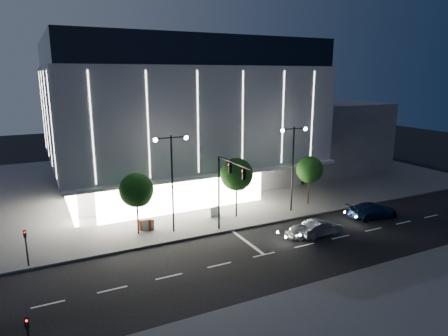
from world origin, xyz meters
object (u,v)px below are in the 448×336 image
car_lead (304,231)px  ped_signal_far (26,244)px  street_lamp_east (293,156)px  barrier_a (145,225)px  street_lamp_west (172,170)px  car_third (372,210)px  tree_left (137,192)px  tree_mid (237,176)px  barrier_b (148,225)px  barrier_d (214,212)px  car_second (320,228)px  traffic_mast (226,182)px  tree_right (310,171)px

car_lead → ped_signal_far: bearing=72.2°
street_lamp_east → barrier_a: (-15.21, 1.48, -5.31)m
street_lamp_west → ped_signal_far: (-12.00, -1.50, -4.07)m
ped_signal_far → car_third: 31.51m
ped_signal_far → tree_left: (9.03, 2.52, 2.15)m
tree_mid → barrier_b: (-9.02, 0.36, -3.68)m
barrier_b → street_lamp_east: bearing=6.0°
tree_left → barrier_d: tree_left is taller
street_lamp_west → car_third: street_lamp_west is taller
car_lead → car_third: bearing=-90.7°
tree_mid → car_third: tree_mid is taller
car_second → barrier_b: bearing=57.8°
traffic_mast → car_lead: 8.19m
traffic_mast → tree_mid: size_ratio=1.15×
tree_left → barrier_a: 3.50m
barrier_b → barrier_d: (7.00, 0.61, 0.00)m
tree_right → barrier_a: 18.53m
street_lamp_east → car_third: street_lamp_east is taller
street_lamp_west → ped_signal_far: size_ratio=3.00×
barrier_a → barrier_d: same height
ped_signal_far → tree_left: size_ratio=0.52×
car_lead → barrier_a: 14.36m
traffic_mast → ped_signal_far: bearing=175.9°
tree_mid → car_second: (4.57, -7.30, -3.63)m
tree_mid → car_third: 14.16m
car_lead → barrier_a: size_ratio=3.27×
tree_left → car_third: (22.26, -6.12, -3.27)m
street_lamp_east → tree_right: size_ratio=1.63×
tree_mid → barrier_d: bearing=154.6°
car_second → barrier_a: car_second is taller
tree_mid → barrier_a: size_ratio=5.59×
street_lamp_east → tree_left: bearing=176.3°
street_lamp_east → barrier_d: bearing=166.1°
tree_right → barrier_d: (-11.03, 0.96, -3.23)m
street_lamp_west → tree_right: 16.19m
ped_signal_far → traffic_mast: bearing=-4.1°
street_lamp_west → car_third: bearing=-14.8°
street_lamp_west → car_third: size_ratio=1.70×
ped_signal_far → tree_mid: bearing=7.6°
street_lamp_east → barrier_a: bearing=174.4°
tree_left → barrier_d: (7.97, 0.96, -3.38)m
traffic_mast → car_third: (15.29, -2.44, -4.26)m
barrier_d → car_lead: bearing=-69.6°
street_lamp_east → tree_mid: bearing=170.3°
street_lamp_west → car_second: street_lamp_west is taller
car_second → barrier_a: bearing=57.8°
street_lamp_west → tree_right: street_lamp_west is taller
street_lamp_east → tree_left: (-15.97, 1.02, -1.92)m
barrier_d → car_second: bearing=-63.2°
street_lamp_east → tree_right: (3.03, 1.02, -2.07)m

